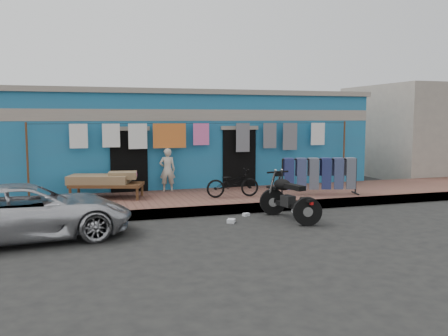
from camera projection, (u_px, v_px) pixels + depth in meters
The scene contains 15 objects.
ground at pixel (251, 227), 10.72m from camera, with size 80.00×80.00×0.00m, color black.
sidewalk at pixel (213, 200), 13.55m from camera, with size 28.00×3.00×0.25m, color brown.
curb at pixel (229, 209), 12.17m from camera, with size 28.00×0.10×0.25m, color gray.
building at pixel (182, 139), 17.16m from camera, with size 12.20×5.20×3.36m.
neighbor_right at pixel (431, 131), 20.46m from camera, with size 6.00×5.00×3.80m, color #9E9384.
clothesline at pixel (205, 139), 14.58m from camera, with size 10.06×0.06×2.10m.
car at pixel (29, 211), 9.60m from camera, with size 1.91×4.19×1.18m, color silver.
seated_person at pixel (167, 170), 14.27m from camera, with size 0.47×0.31×1.31m, color beige.
bicycle at pixel (233, 180), 13.28m from camera, with size 0.53×1.50×0.97m, color black.
motorcycle at pixel (289, 197), 11.44m from camera, with size 0.94×1.85×1.14m, color black, non-canonical shape.
charpoy at pixel (107, 186), 13.14m from camera, with size 2.26×1.56×0.69m, color brown, non-canonical shape.
jeans_rack at pixel (319, 176), 13.74m from camera, with size 2.33×0.99×1.10m, color black, non-canonical shape.
litter_a at pixel (246, 215), 11.95m from camera, with size 0.16×0.13×0.07m, color silver.
litter_b at pixel (295, 211), 12.36m from camera, with size 0.18×0.13×0.09m, color silver.
litter_c at pixel (231, 221), 11.19m from camera, with size 0.22×0.17×0.09m, color silver.
Camera 1 is at (-3.76, -9.84, 2.47)m, focal length 38.00 mm.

